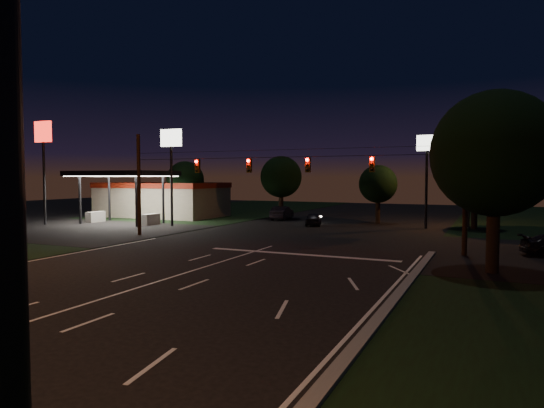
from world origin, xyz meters
The scene contains 19 objects.
ground centered at (0.00, 0.00, 0.00)m, with size 140.00×140.00×0.00m, color black.
cross_street_left centered at (-20.00, 16.00, 0.00)m, with size 20.00×16.00×0.02m, color black.
edge_line_right centered at (9.70, -6.00, 0.01)m, with size 0.14×40.00×0.01m, color silver.
stop_bar centered at (3.00, 11.50, 0.01)m, with size 12.00×0.50×0.01m, color silver.
utility_pole_right centered at (12.00, 15.00, 0.00)m, with size 0.30×0.30×9.00m, color black.
utility_pole_left centered at (-12.00, 15.00, 0.00)m, with size 0.28×0.28×8.00m, color black.
signal_span centered at (0.00, 14.96, 5.50)m, with size 24.00×0.40×1.56m.
gas_station centered at (-21.86, 30.39, 2.38)m, with size 14.20×16.10×5.25m.
pole_sign_left_near centered at (-14.00, 22.00, 6.98)m, with size 2.20×0.30×9.10m.
pole_sign_left_far centered at (-26.00, 18.00, 7.61)m, with size 2.00×0.30×10.00m.
pole_sign_right centered at (8.00, 30.00, 6.24)m, with size 1.80×0.30×8.40m.
street_light_right_far centered at (11.24, 32.00, 5.24)m, with size 2.20×0.35×9.00m.
tree_right_near centered at (13.53, 10.17, 5.68)m, with size 6.00×6.00×8.76m.
tree_far_a centered at (-17.98, 30.12, 4.26)m, with size 4.20×4.20×6.42m.
tree_far_b centered at (-7.98, 34.13, 4.61)m, with size 4.60×4.60×6.98m.
tree_far_c centered at (3.02, 33.10, 3.90)m, with size 3.80×3.80×5.86m.
tree_far_d centered at (12.02, 31.13, 4.83)m, with size 4.80×4.80×7.30m.
car_oncoming_a centered at (-2.16, 28.35, 0.61)m, with size 1.44×3.57×1.22m, color black.
car_oncoming_b centered at (-7.49, 33.06, 0.73)m, with size 1.54×4.41×1.45m, color black.
Camera 1 is at (13.44, -15.42, 4.63)m, focal length 32.00 mm.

